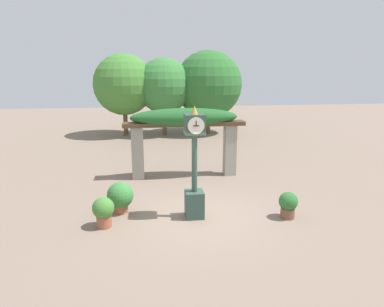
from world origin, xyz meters
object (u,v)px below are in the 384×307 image
Objects in this scene: pedestal_clock at (194,168)px; potted_plant_near_right at (288,204)px; potted_plant_near_left at (103,211)px; potted_plant_far_left at (120,196)px.

potted_plant_near_right is at bearing -9.27° from pedestal_clock.
potted_plant_near_left is 0.91× the size of potted_plant_far_left.
pedestal_clock is at bearing -16.19° from potted_plant_far_left.
potted_plant_near_left reaches higher than potted_plant_near_right.
potted_plant_far_left is at bearing 167.59° from potted_plant_near_right.
pedestal_clock is 2.85m from potted_plant_near_right.
potted_plant_near_right is at bearing -1.30° from potted_plant_near_left.
pedestal_clock is at bearing 7.14° from potted_plant_near_left.
pedestal_clock is 3.81× the size of potted_plant_near_left.
potted_plant_near_right is (2.61, -0.43, -1.05)m from pedestal_clock.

